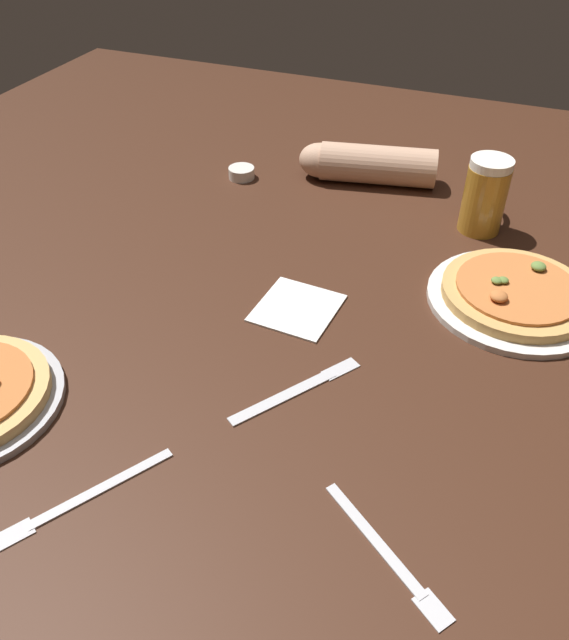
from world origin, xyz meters
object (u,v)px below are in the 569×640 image
Objects in this scene: fork_left at (84,497)px; fork_spare at (387,553)px; ramekin_sauce at (242,173)px; diner_arm at (363,164)px; knife_right at (297,389)px; napkin_folded at (298,308)px; pizza_plate_far at (516,295)px; beer_mug_dark at (485,195)px.

fork_left and fork_spare have the same top height.
diner_arm reaches higher than ramekin_sauce.
diner_arm is at bearing 98.53° from knife_right.
ramekin_sauce is 0.43× the size of napkin_folded.
diner_arm is at bearing 93.96° from napkin_folded.
napkin_folded reaches higher than fork_left.
diner_arm is at bearing 18.47° from ramekin_sauce.
pizza_plate_far reaches higher than fork_left.
fork_left is at bearing -126.39° from pizza_plate_far.
fork_spare is (0.56, -0.81, -0.01)m from ramekin_sauce.
knife_right is (0.18, 0.28, 0.00)m from fork_left.
pizza_plate_far reaches higher than knife_right.
beer_mug_dark is 1.10× the size of napkin_folded.
ramekin_sauce is 0.28m from diner_arm.
diner_arm is at bearing 85.32° from fork_left.
ramekin_sauce is 0.51m from napkin_folded.
pizza_plate_far is 0.38m from napkin_folded.
ramekin_sauce is 0.90m from fork_left.
diner_arm is (-0.30, 0.90, 0.04)m from fork_spare.
fork_left is 0.97m from diner_arm.
ramekin_sauce is 0.71m from knife_right.
knife_right is 0.70m from diner_arm.
fork_left is at bearing -169.98° from fork_spare.
beer_mug_dark reaches higher than ramekin_sauce.
napkin_folded is 0.51m from diner_arm.
beer_mug_dark reaches higher than diner_arm.
pizza_plate_far is 0.56m from fork_spare.
fork_spare is 0.95m from diner_arm.
ramekin_sauce is at bearing 124.69° from fork_spare.
pizza_plate_far is at bearing -42.21° from diner_arm.
fork_spare is (-0.08, -0.56, -0.01)m from pizza_plate_far.
fork_left is 1.04× the size of knife_right.
knife_right is (-0.18, -0.58, -0.07)m from beer_mug_dark.
fork_left is (-0.36, -0.85, -0.07)m from beer_mug_dark.
beer_mug_dark is 0.31m from diner_arm.
beer_mug_dark reaches higher than fork_left.
fork_left is (-0.46, -0.62, -0.01)m from pizza_plate_far.
napkin_folded is at bearing 110.33° from knife_right.
diner_arm is (0.27, 0.09, 0.03)m from ramekin_sauce.
pizza_plate_far is 2.17× the size of napkin_folded.
fork_left and knife_right have the same top height.
fork_left is at bearing -123.34° from knife_right.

